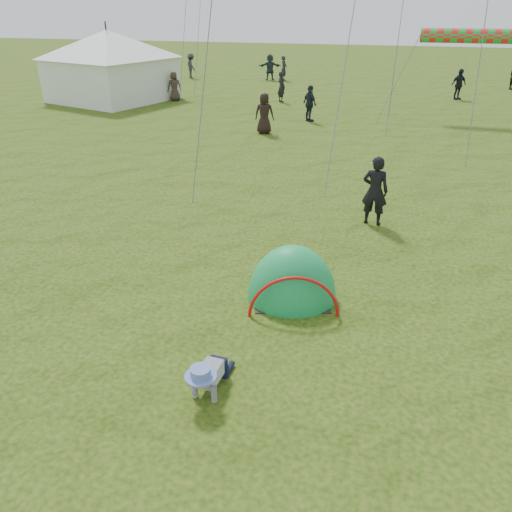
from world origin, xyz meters
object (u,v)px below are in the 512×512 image
(popup_tent, at_px, (291,298))
(event_marquee, at_px, (110,63))
(crawling_toddler, at_px, (208,375))
(standing_adult, at_px, (375,191))

(popup_tent, bearing_deg, event_marquee, 112.37)
(crawling_toddler, relative_size, standing_adult, 0.46)
(popup_tent, bearing_deg, standing_adult, 58.14)
(standing_adult, bearing_deg, event_marquee, -37.23)
(standing_adult, xyz_separation_m, event_marquee, (-15.87, 14.56, 1.15))
(crawling_toddler, bearing_deg, event_marquee, 126.03)
(crawling_toddler, bearing_deg, standing_adult, 78.48)
(standing_adult, relative_size, event_marquee, 0.30)
(standing_adult, bearing_deg, popup_tent, 79.20)
(popup_tent, relative_size, event_marquee, 0.37)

